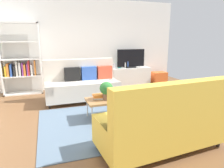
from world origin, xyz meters
The scene contains 18 objects.
ground_plane centered at (0.00, 0.00, 0.00)m, with size 7.68×7.68×0.00m, color brown.
wall_far centered at (0.00, 2.80, 1.45)m, with size 6.40×0.12×2.90m, color white.
area_rug centered at (-0.08, -0.34, 0.01)m, with size 2.90×2.20×0.01m, color slate.
couch_beige centered at (-0.42, 1.28, 0.45)m, with size 1.91×0.87×1.10m.
couch_green centered at (0.26, -1.56, 0.44)m, with size 1.96×0.98×1.10m.
coffee_table centered at (-0.03, -0.14, 0.39)m, with size 1.10×0.56×0.42m.
tv_console centered at (1.51, 2.46, 0.32)m, with size 1.40×0.44×0.64m, color silver.
tv centered at (1.51, 2.44, 0.95)m, with size 1.00×0.20×0.64m.
bookshelf centered at (-2.00, 2.48, 0.95)m, with size 1.10×0.36×2.10m.
storage_trunk centered at (2.61, 2.36, 0.22)m, with size 0.52×0.40×0.44m, color orange.
potted_plant centered at (-0.18, -0.17, 0.64)m, with size 0.27×0.27×0.38m.
table_book_0 centered at (-0.31, -0.05, 0.44)m, with size 0.24×0.18×0.03m, color silver.
table_book_1 centered at (-0.31, -0.05, 0.47)m, with size 0.24×0.18×0.03m, color orange.
table_book_2 centered at (-0.31, -0.05, 0.50)m, with size 0.24×0.18×0.03m, color orange.
vase_0 centered at (0.93, 2.51, 0.72)m, with size 0.12×0.12×0.17m, color silver.
vase_1 centered at (1.11, 2.51, 0.73)m, with size 0.12×0.12×0.18m, color #33B29E.
bottle_0 centered at (1.29, 2.42, 0.74)m, with size 0.05×0.05×0.19m, color silver.
bottle_1 centered at (1.39, 2.42, 0.75)m, with size 0.04×0.04×0.22m, color #3359B2.
Camera 1 is at (-1.31, -3.91, 1.66)m, focal length 31.88 mm.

